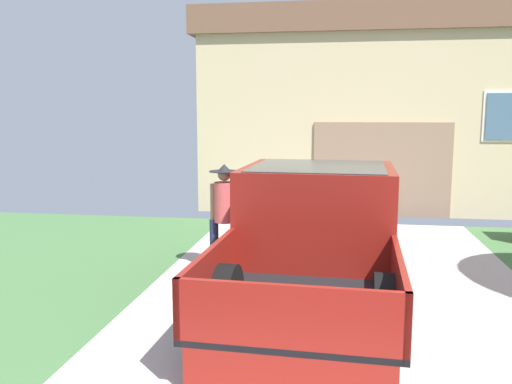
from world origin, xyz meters
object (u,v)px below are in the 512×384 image
object	(u,v)px
person_with_hat	(225,210)
house_with_garage	(382,111)
pickup_truck	(318,235)
handbag	(223,267)

from	to	relation	value
person_with_hat	house_with_garage	size ratio (longest dim) A/B	0.17
pickup_truck	house_with_garage	world-z (taller)	house_with_garage
person_with_hat	house_with_garage	world-z (taller)	house_with_garage
pickup_truck	person_with_hat	bearing A→B (deg)	159.33
pickup_truck	house_with_garage	distance (m)	8.85
pickup_truck	handbag	size ratio (longest dim) A/B	12.55
person_with_hat	handbag	distance (m)	0.84
person_with_hat	house_with_garage	distance (m)	8.59
person_with_hat	handbag	bearing A→B (deg)	-78.66
handbag	person_with_hat	bearing A→B (deg)	92.57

